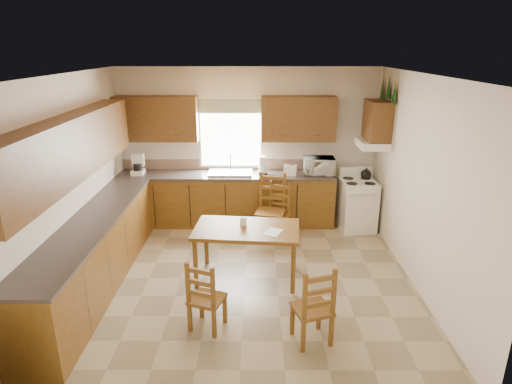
{
  "coord_description": "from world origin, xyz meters",
  "views": [
    {
      "loc": [
        0.17,
        -5.17,
        3.02
      ],
      "look_at": [
        0.15,
        0.3,
        1.15
      ],
      "focal_mm": 30.0,
      "sensor_mm": 36.0,
      "label": 1
    }
  ],
  "objects_px": {
    "chair_near_right": "(312,304)",
    "chair_far_left": "(276,212)",
    "chair_near_left": "(207,294)",
    "stove": "(357,206)",
    "dining_table": "(247,253)",
    "chair_far_right": "(270,208)",
    "microwave": "(319,166)"
  },
  "relations": [
    {
      "from": "chair_near_right",
      "to": "chair_far_left",
      "type": "bearing_deg",
      "value": -101.54
    },
    {
      "from": "chair_near_left",
      "to": "chair_far_left",
      "type": "height_order",
      "value": "chair_far_left"
    },
    {
      "from": "stove",
      "to": "dining_table",
      "type": "bearing_deg",
      "value": -143.02
    },
    {
      "from": "dining_table",
      "to": "chair_near_left",
      "type": "relative_size",
      "value": 1.62
    },
    {
      "from": "dining_table",
      "to": "chair_far_left",
      "type": "bearing_deg",
      "value": 75.89
    },
    {
      "from": "chair_far_left",
      "to": "chair_far_right",
      "type": "distance_m",
      "value": 0.13
    },
    {
      "from": "chair_near_left",
      "to": "chair_near_right",
      "type": "bearing_deg",
      "value": -170.8
    },
    {
      "from": "chair_near_right",
      "to": "stove",
      "type": "bearing_deg",
      "value": -128.15
    },
    {
      "from": "dining_table",
      "to": "chair_near_right",
      "type": "height_order",
      "value": "chair_near_right"
    },
    {
      "from": "chair_near_right",
      "to": "chair_far_right",
      "type": "bearing_deg",
      "value": -99.38
    },
    {
      "from": "microwave",
      "to": "chair_far_right",
      "type": "xyz_separation_m",
      "value": [
        -0.85,
        -0.66,
        -0.53
      ]
    },
    {
      "from": "chair_far_left",
      "to": "chair_near_right",
      "type": "bearing_deg",
      "value": -59.63
    },
    {
      "from": "dining_table",
      "to": "chair_far_right",
      "type": "bearing_deg",
      "value": 79.59
    },
    {
      "from": "stove",
      "to": "chair_far_right",
      "type": "xyz_separation_m",
      "value": [
        -1.5,
        -0.42,
        0.12
      ]
    },
    {
      "from": "microwave",
      "to": "chair_far_left",
      "type": "height_order",
      "value": "microwave"
    },
    {
      "from": "stove",
      "to": "dining_table",
      "type": "xyz_separation_m",
      "value": [
        -1.85,
        -1.68,
        -0.05
      ]
    },
    {
      "from": "microwave",
      "to": "chair_far_right",
      "type": "distance_m",
      "value": 1.2
    },
    {
      "from": "chair_far_right",
      "to": "stove",
      "type": "bearing_deg",
      "value": 27.45
    },
    {
      "from": "dining_table",
      "to": "chair_far_left",
      "type": "relative_size",
      "value": 1.5
    },
    {
      "from": "chair_near_left",
      "to": "chair_far_right",
      "type": "distance_m",
      "value": 2.48
    },
    {
      "from": "stove",
      "to": "dining_table",
      "type": "relative_size",
      "value": 0.61
    },
    {
      "from": "microwave",
      "to": "chair_far_left",
      "type": "distance_m",
      "value": 1.16
    },
    {
      "from": "stove",
      "to": "microwave",
      "type": "relative_size",
      "value": 1.75
    },
    {
      "from": "chair_far_right",
      "to": "chair_far_left",
      "type": "bearing_deg",
      "value": 24.09
    },
    {
      "from": "chair_far_right",
      "to": "microwave",
      "type": "bearing_deg",
      "value": 49.78
    },
    {
      "from": "chair_far_left",
      "to": "stove",
      "type": "bearing_deg",
      "value": 40.26
    },
    {
      "from": "stove",
      "to": "microwave",
      "type": "xyz_separation_m",
      "value": [
        -0.65,
        0.24,
        0.64
      ]
    },
    {
      "from": "chair_near_right",
      "to": "dining_table",
      "type": "bearing_deg",
      "value": -78.92
    },
    {
      "from": "chair_near_left",
      "to": "chair_far_right",
      "type": "height_order",
      "value": "chair_far_right"
    },
    {
      "from": "dining_table",
      "to": "chair_near_left",
      "type": "height_order",
      "value": "chair_near_left"
    },
    {
      "from": "chair_near_left",
      "to": "chair_far_left",
      "type": "xyz_separation_m",
      "value": [
        0.87,
        2.38,
        0.04
      ]
    },
    {
      "from": "microwave",
      "to": "chair_far_right",
      "type": "relative_size",
      "value": 0.45
    }
  ]
}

